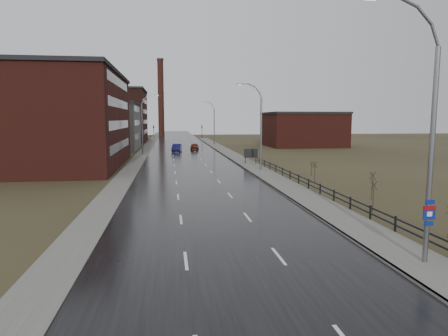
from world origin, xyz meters
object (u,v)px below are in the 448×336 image
object	(u,v)px
billboard	(251,154)
car_near	(177,148)
streetlight_main	(426,136)
car_far	(195,147)

from	to	relation	value
billboard	car_near	size ratio (longest dim) A/B	0.48
streetlight_main	billboard	world-z (taller)	streetlight_main
streetlight_main	car_far	distance (m)	72.01
streetlight_main	car_far	size ratio (longest dim) A/B	2.79
streetlight_main	billboard	size ratio (longest dim) A/B	5.07
car_near	car_far	bearing A→B (deg)	59.25
car_near	billboard	bearing A→B (deg)	-59.92
billboard	car_near	bearing A→B (deg)	113.33
car_near	car_far	world-z (taller)	car_near
streetlight_main	car_near	distance (m)	67.28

